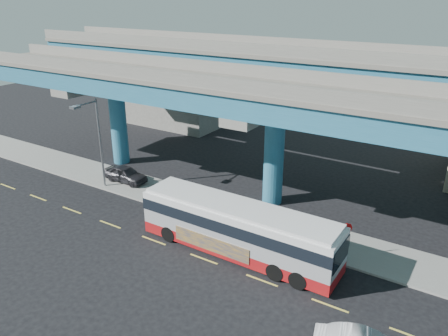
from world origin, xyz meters
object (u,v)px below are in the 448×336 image
Objects in this scene: stop_sign at (346,233)px; parked_car at (126,174)px; transit_bus at (238,227)px; street_lamp at (94,132)px.

parked_car is at bearing 153.87° from stop_sign.
transit_bus is at bearing -176.57° from stop_sign.
transit_bus is 6.45m from stop_sign.
stop_sign is (5.82, 2.77, 0.04)m from transit_bus.
street_lamp is at bearing 172.35° from transit_bus.
transit_bus is at bearing -8.05° from street_lamp.
stop_sign is at bearing 25.84° from transit_bus.
street_lamp reaches higher than transit_bus.
street_lamp reaches higher than stop_sign.
street_lamp reaches higher than parked_car.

